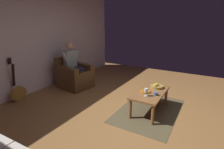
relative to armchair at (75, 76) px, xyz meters
name	(u,v)px	position (x,y,z in m)	size (l,w,h in m)	color
ground_plane	(140,116)	(0.58, 2.21, -0.32)	(7.34, 7.34, 0.00)	olive
wall_back	(35,41)	(0.58, -0.72, 0.98)	(6.52, 0.06, 2.61)	silver
rug	(149,110)	(0.27, 2.29, -0.32)	(1.75, 1.14, 0.01)	brown
armchair	(75,76)	(0.00, 0.00, 0.00)	(0.82, 0.89, 0.86)	#51361E
person_seated	(73,64)	(0.00, -0.01, 0.36)	(0.61, 0.63, 1.27)	#98A39F
coffee_table	(150,94)	(0.27, 2.29, 0.04)	(1.05, 0.54, 0.43)	brown
guitar	(18,92)	(1.36, -0.52, -0.10)	(0.36, 0.24, 1.02)	#AE7C36
wine_glass_near	(146,91)	(0.53, 2.29, 0.21)	(0.07, 0.07, 0.15)	silver
fruit_bowl	(157,86)	(-0.01, 2.34, 0.14)	(0.28, 0.28, 0.11)	#A2823C
decorative_dish	(145,91)	(0.35, 2.20, 0.12)	(0.21, 0.21, 0.02)	#B46F1D
candle_jar	(156,94)	(0.40, 2.44, 0.14)	(0.09, 0.09, 0.06)	slate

